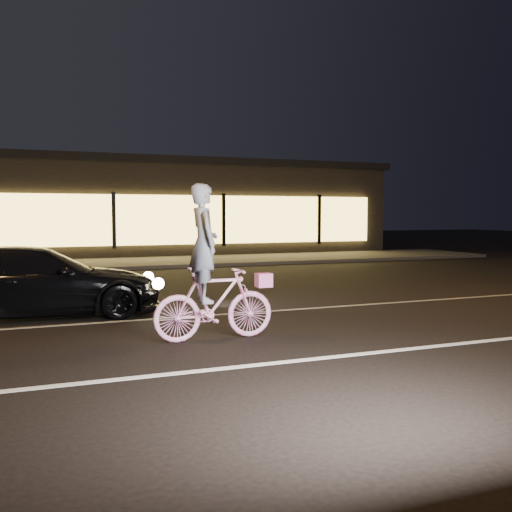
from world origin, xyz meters
name	(u,v)px	position (x,y,z in m)	size (l,w,h in m)	color
ground	(249,337)	(0.00, 0.00, 0.00)	(90.00, 90.00, 0.00)	black
lane_stripe_near	(292,361)	(0.00, -1.50, 0.00)	(60.00, 0.12, 0.01)	silver
lane_stripe_far	(210,315)	(0.00, 2.00, 0.00)	(60.00, 0.10, 0.01)	gray
sidewalk	(121,263)	(0.00, 13.00, 0.06)	(30.00, 4.00, 0.12)	#383533
storefront	(101,207)	(0.00, 18.97, 2.15)	(25.40, 8.42, 4.20)	black
cyclist	(212,285)	(-0.58, 0.03, 0.81)	(1.82, 0.63, 2.29)	#F936A0
sedan	(36,282)	(-2.94, 3.02, 0.64)	(4.45, 1.94, 1.27)	black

